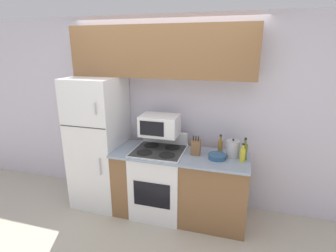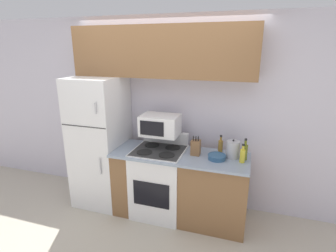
% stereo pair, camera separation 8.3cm
% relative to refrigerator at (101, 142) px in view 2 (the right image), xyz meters
% --- Properties ---
extents(ground_plane, '(12.00, 12.00, 0.00)m').
position_rel_refrigerator_xyz_m(ground_plane, '(0.84, -0.35, -0.89)').
color(ground_plane, beige).
extents(wall_back, '(8.00, 0.05, 2.55)m').
position_rel_refrigerator_xyz_m(wall_back, '(0.84, 0.39, 0.39)').
color(wall_back, silver).
rests_on(wall_back, ground_plane).
extents(lower_cabinets, '(1.68, 0.63, 0.88)m').
position_rel_refrigerator_xyz_m(lower_cabinets, '(1.16, -0.06, -0.45)').
color(lower_cabinets, brown).
rests_on(lower_cabinets, ground_plane).
extents(refrigerator, '(0.65, 0.73, 1.78)m').
position_rel_refrigerator_xyz_m(refrigerator, '(0.00, 0.00, 0.00)').
color(refrigerator, white).
rests_on(refrigerator, ground_plane).
extents(upper_cabinets, '(2.32, 0.33, 0.63)m').
position_rel_refrigerator_xyz_m(upper_cabinets, '(0.84, 0.19, 1.20)').
color(upper_cabinets, brown).
rests_on(upper_cabinets, refrigerator).
extents(stove, '(0.64, 0.61, 1.06)m').
position_rel_refrigerator_xyz_m(stove, '(0.89, -0.07, -0.42)').
color(stove, white).
rests_on(stove, ground_plane).
extents(microwave, '(0.48, 0.35, 0.26)m').
position_rel_refrigerator_xyz_m(microwave, '(0.86, 0.05, 0.30)').
color(microwave, white).
rests_on(microwave, stove).
extents(knife_block, '(0.11, 0.11, 0.24)m').
position_rel_refrigerator_xyz_m(knife_block, '(1.35, -0.03, 0.09)').
color(knife_block, brown).
rests_on(knife_block, lower_cabinets).
extents(bowl, '(0.21, 0.21, 0.06)m').
position_rel_refrigerator_xyz_m(bowl, '(1.62, -0.10, 0.02)').
color(bowl, '#335B84').
rests_on(bowl, lower_cabinets).
extents(bottle_vinegar, '(0.06, 0.06, 0.24)m').
position_rel_refrigerator_xyz_m(bottle_vinegar, '(1.63, 0.09, 0.09)').
color(bottle_vinegar, olive).
rests_on(bottle_vinegar, lower_cabinets).
extents(bottle_cooking_spray, '(0.06, 0.06, 0.22)m').
position_rel_refrigerator_xyz_m(bottle_cooking_spray, '(1.90, -0.09, 0.08)').
color(bottle_cooking_spray, gold).
rests_on(bottle_cooking_spray, lower_cabinets).
extents(bottle_olive_oil, '(0.06, 0.06, 0.26)m').
position_rel_refrigerator_xyz_m(bottle_olive_oil, '(1.93, -0.01, 0.10)').
color(bottle_olive_oil, '#5B6619').
rests_on(bottle_olive_oil, lower_cabinets).
extents(kettle, '(0.16, 0.16, 0.23)m').
position_rel_refrigerator_xyz_m(kettle, '(1.79, 0.02, 0.10)').
color(kettle, '#B7B7BC').
rests_on(kettle, lower_cabinets).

